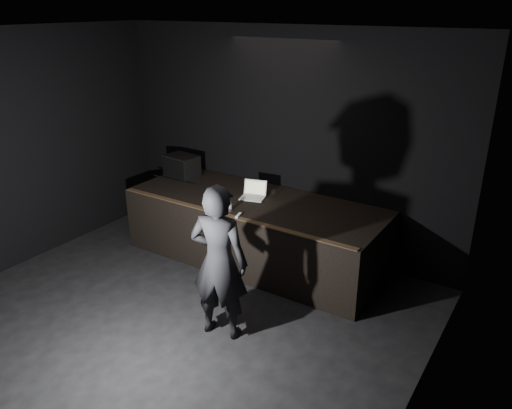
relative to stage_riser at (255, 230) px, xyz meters
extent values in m
plane|color=black|center=(0.00, -2.73, -0.50)|extent=(7.00, 7.00, 0.00)
cube|color=black|center=(0.00, 0.77, 1.25)|extent=(6.00, 0.10, 3.50)
cube|color=black|center=(3.00, -2.73, 1.25)|extent=(0.10, 7.00, 3.50)
cube|color=black|center=(0.00, -2.73, 3.00)|extent=(6.00, 7.00, 0.04)
cube|color=black|center=(0.00, 0.00, 0.00)|extent=(4.00, 1.50, 1.00)
cube|color=brown|center=(0.00, -0.71, 0.51)|extent=(3.92, 0.10, 0.01)
cube|color=black|center=(-1.67, 0.27, 0.68)|extent=(0.59, 0.45, 0.37)
cube|color=black|center=(-1.69, 0.07, 0.68)|extent=(0.51, 0.08, 0.31)
cylinder|color=black|center=(-1.64, 0.01, 0.51)|extent=(0.90, 0.03, 0.02)
cube|color=silver|center=(-0.06, 0.02, 0.51)|extent=(0.41, 0.33, 0.02)
cube|color=silver|center=(-0.06, 0.02, 0.52)|extent=(0.33, 0.22, 0.00)
cube|color=silver|center=(-0.11, 0.18, 0.63)|extent=(0.36, 0.17, 0.23)
cube|color=yellow|center=(-0.11, 0.17, 0.63)|extent=(0.32, 0.14, 0.18)
cylinder|color=silver|center=(-0.07, -0.56, 0.57)|extent=(0.06, 0.06, 0.14)
cylinder|color=navy|center=(-0.07, -0.56, 0.57)|extent=(0.06, 0.06, 0.06)
cylinder|color=#A80F1D|center=(-0.07, -0.56, 0.54)|extent=(0.06, 0.06, 0.01)
cylinder|color=white|center=(0.13, 0.32, 0.55)|extent=(0.07, 0.07, 0.09)
cube|color=white|center=(0.15, -0.65, 0.52)|extent=(0.08, 0.17, 0.03)
imported|color=black|center=(0.69, -1.83, 0.47)|extent=(0.79, 0.61, 1.94)
camera|label=1|loc=(3.83, -5.91, 3.29)|focal=35.00mm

